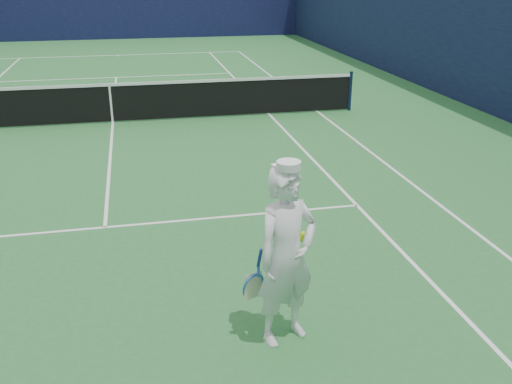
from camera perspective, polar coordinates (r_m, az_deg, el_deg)
ground at (r=15.13m, az=-14.13°, el=6.74°), size 80.00×80.00×0.00m
court_markings at (r=15.13m, az=-14.13°, el=6.76°), size 11.03×23.83×0.01m
windscreen_fence at (r=14.76m, az=-14.86°, el=14.25°), size 20.12×36.12×4.00m
tennis_net at (r=15.00m, az=-14.32°, el=8.79°), size 12.88×0.09×1.07m
tennis_player at (r=5.89m, az=3.07°, el=-6.46°), size 0.91×0.70×2.01m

